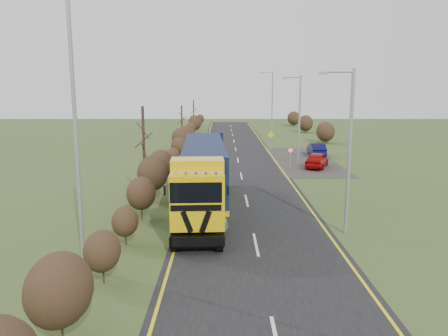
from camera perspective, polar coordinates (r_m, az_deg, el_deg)
name	(u,v)px	position (r m, az deg, el deg)	size (l,w,h in m)	color
ground	(250,219)	(24.34, 3.48, -6.70)	(160.00, 160.00, 0.00)	#3A4F22
road	(242,181)	(34.01, 2.42, -1.73)	(8.00, 120.00, 0.02)	black
layby	(303,160)	(44.54, 10.22, 1.01)	(6.00, 18.00, 0.02)	#302E2B
lane_markings	(243,182)	(33.71, 2.44, -1.81)	(7.52, 116.00, 0.01)	yellow
hedgerow	(161,166)	(31.91, -8.21, 0.31)	(2.24, 102.04, 6.05)	black
lorry	(203,173)	(25.47, -2.75, -0.65)	(2.93, 14.47, 4.01)	black
car_red_hatchback	(317,160)	(40.58, 12.03, 1.04)	(1.67, 4.16, 1.42)	#A30808
car_blue_sedan	(316,149)	(47.62, 11.98, 2.38)	(1.48, 4.23, 1.39)	#0A0936
streetlight_near	(348,146)	(21.89, 15.88, 2.81)	(1.72, 0.18, 8.05)	#94979A
streetlight_mid	(298,117)	(41.34, 9.70, 6.63)	(1.77, 0.18, 8.28)	#94979A
streetlight_far	(271,101)	(63.99, 6.20, 8.66)	(2.03, 0.19, 9.55)	#94979A
left_pole	(76,134)	(17.62, -18.79, 4.27)	(0.16, 0.16, 10.88)	#94979A
speed_sign	(290,154)	(38.92, 8.67, 1.78)	(0.56, 0.10, 2.04)	#94979A
warning_board	(271,138)	(52.00, 6.17, 3.88)	(0.80, 0.11, 2.10)	#94979A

